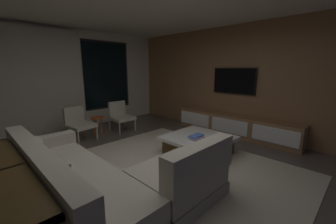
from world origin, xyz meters
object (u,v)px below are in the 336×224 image
at_px(sectional_couch, 102,182).
at_px(accent_chair_by_curtain, 78,122).
at_px(book_stack_on_coffee_table, 196,137).
at_px(mounted_tv, 234,81).
at_px(media_console, 235,126).
at_px(console_table_behind_couch, 6,202).
at_px(side_stool, 97,120).
at_px(coffee_table, 198,145).
at_px(accent_chair_near_window, 120,115).

distance_m(sectional_couch, accent_chair_by_curtain, 2.67).
height_order(book_stack_on_coffee_table, mounted_tv, mounted_tv).
xyz_separation_m(sectional_couch, media_console, (3.62, 0.11, -0.04)).
distance_m(sectional_couch, console_table_behind_couch, 0.93).
bearing_deg(media_console, mounted_tv, 47.62).
bearing_deg(accent_chair_by_curtain, book_stack_on_coffee_table, -65.64).
xyz_separation_m(accent_chair_by_curtain, console_table_behind_couch, (-1.67, -2.43, -0.02)).
bearing_deg(media_console, sectional_couch, -178.32).
distance_m(sectional_couch, mounted_tv, 3.96).
height_order(accent_chair_by_curtain, side_stool, accent_chair_by_curtain).
relative_size(book_stack_on_coffee_table, mounted_tv, 0.25).
distance_m(coffee_table, accent_chair_near_window, 2.48).
relative_size(sectional_couch, media_console, 0.81).
bearing_deg(coffee_table, sectional_couch, -178.08).
distance_m(accent_chair_near_window, side_stool, 0.63).
bearing_deg(mounted_tv, sectional_couch, -175.42).
height_order(accent_chair_near_window, accent_chair_by_curtain, same).
relative_size(coffee_table, console_table_behind_couch, 0.55).
height_order(sectional_couch, accent_chair_by_curtain, sectional_couch).
bearing_deg(console_table_behind_couch, media_console, -0.29).
bearing_deg(console_table_behind_couch, accent_chair_near_window, 40.78).
bearing_deg(accent_chair_near_window, mounted_tv, -49.12).
height_order(book_stack_on_coffee_table, media_console, media_console).
bearing_deg(mounted_tv, console_table_behind_couch, -177.87).
relative_size(coffee_table, accent_chair_by_curtain, 1.49).
bearing_deg(mounted_tv, accent_chair_by_curtain, 143.54).
xyz_separation_m(coffee_table, accent_chair_near_window, (-0.19, 2.46, 0.25)).
height_order(book_stack_on_coffee_table, accent_chair_by_curtain, accent_chair_by_curtain).
distance_m(accent_chair_by_curtain, side_stool, 0.50).
height_order(sectional_couch, book_stack_on_coffee_table, sectional_couch).
bearing_deg(accent_chair_near_window, media_console, -54.23).
bearing_deg(book_stack_on_coffee_table, accent_chair_by_curtain, 114.36).
relative_size(media_console, mounted_tv, 2.79).
distance_m(coffee_table, console_table_behind_couch, 2.98).
height_order(media_console, console_table_behind_couch, console_table_behind_couch).
bearing_deg(accent_chair_by_curtain, accent_chair_near_window, -1.08).
bearing_deg(side_stool, mounted_tv, -42.17).
distance_m(media_console, mounted_tv, 1.13).
bearing_deg(book_stack_on_coffee_table, sectional_couch, -179.70).
xyz_separation_m(sectional_couch, accent_chair_by_curtain, (0.76, 2.55, 0.14)).
bearing_deg(mounted_tv, coffee_table, -172.31).
bearing_deg(console_table_behind_couch, accent_chair_by_curtain, 55.42).
xyz_separation_m(media_console, console_table_behind_couch, (-4.54, 0.02, 0.16)).
distance_m(book_stack_on_coffee_table, media_console, 1.72).
relative_size(sectional_couch, side_stool, 5.43).
xyz_separation_m(accent_chair_near_window, accent_chair_by_curtain, (-1.12, 0.02, 0.00)).
height_order(coffee_table, side_stool, side_stool).
distance_m(mounted_tv, console_table_behind_couch, 4.81).
distance_m(book_stack_on_coffee_table, side_stool, 2.69).
height_order(accent_chair_by_curtain, mounted_tv, mounted_tv).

